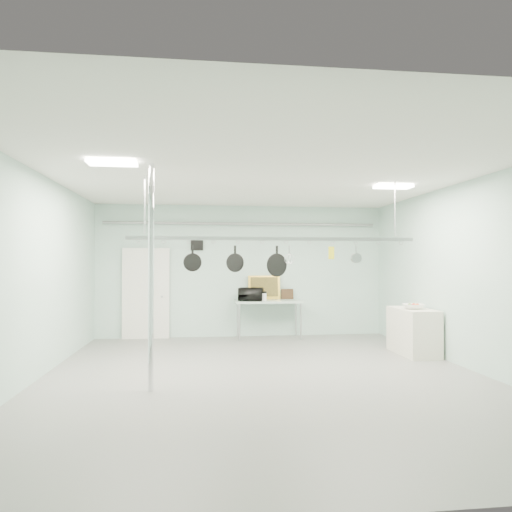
{
  "coord_description": "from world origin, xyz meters",
  "views": [
    {
      "loc": [
        -1.0,
        -7.15,
        1.8
      ],
      "look_at": [
        -0.02,
        1.0,
        1.92
      ],
      "focal_mm": 32.0,
      "sensor_mm": 36.0,
      "label": 1
    }
  ],
  "objects": [
    {
      "name": "floor",
      "position": [
        0.0,
        0.0,
        0.0
      ],
      "size": [
        8.0,
        8.0,
        0.0
      ],
      "primitive_type": "plane",
      "color": "gray",
      "rests_on": "ground"
    },
    {
      "name": "ceiling",
      "position": [
        0.0,
        0.0,
        3.19
      ],
      "size": [
        7.0,
        8.0,
        0.02
      ],
      "primitive_type": "cube",
      "color": "silver",
      "rests_on": "back_wall"
    },
    {
      "name": "back_wall",
      "position": [
        0.0,
        3.99,
        1.6
      ],
      "size": [
        7.0,
        0.02,
        3.2
      ],
      "primitive_type": "cube",
      "color": "silver",
      "rests_on": "floor"
    },
    {
      "name": "right_wall",
      "position": [
        3.49,
        0.0,
        1.6
      ],
      "size": [
        0.02,
        8.0,
        3.2
      ],
      "primitive_type": "cube",
      "color": "silver",
      "rests_on": "floor"
    },
    {
      "name": "door",
      "position": [
        -2.3,
        3.94,
        1.05
      ],
      "size": [
        1.1,
        0.1,
        2.2
      ],
      "primitive_type": "cube",
      "color": "silver",
      "rests_on": "floor"
    },
    {
      "name": "wall_vent",
      "position": [
        -1.1,
        3.97,
        2.25
      ],
      "size": [
        0.3,
        0.04,
        0.3
      ],
      "primitive_type": "cube",
      "color": "black",
      "rests_on": "back_wall"
    },
    {
      "name": "conduit_pipe",
      "position": [
        0.0,
        3.9,
        2.75
      ],
      "size": [
        6.6,
        0.07,
        0.07
      ],
      "primitive_type": "cylinder",
      "rotation": [
        0.0,
        1.57,
        0.0
      ],
      "color": "gray",
      "rests_on": "back_wall"
    },
    {
      "name": "chrome_pole",
      "position": [
        -1.7,
        -0.6,
        1.6
      ],
      "size": [
        0.08,
        0.08,
        3.2
      ],
      "primitive_type": "cylinder",
      "color": "silver",
      "rests_on": "floor"
    },
    {
      "name": "prep_table",
      "position": [
        0.6,
        3.6,
        0.83
      ],
      "size": [
        1.6,
        0.7,
        0.91
      ],
      "color": "#A8C5B6",
      "rests_on": "floor"
    },
    {
      "name": "side_cabinet",
      "position": [
        3.15,
        1.4,
        0.45
      ],
      "size": [
        0.6,
        1.2,
        0.9
      ],
      "primitive_type": "cube",
      "color": "silver",
      "rests_on": "floor"
    },
    {
      "name": "pot_rack",
      "position": [
        0.2,
        0.3,
        2.23
      ],
      "size": [
        4.8,
        0.06,
        1.0
      ],
      "color": "#B7B7BC",
      "rests_on": "ceiling"
    },
    {
      "name": "light_panel_left",
      "position": [
        -2.2,
        -0.8,
        3.16
      ],
      "size": [
        0.65,
        0.3,
        0.05
      ],
      "primitive_type": "cube",
      "color": "white",
      "rests_on": "ceiling"
    },
    {
      "name": "light_panel_right",
      "position": [
        2.4,
        0.6,
        3.16
      ],
      "size": [
        0.65,
        0.3,
        0.05
      ],
      "primitive_type": "cube",
      "color": "white",
      "rests_on": "ceiling"
    },
    {
      "name": "microwave",
      "position": [
        0.17,
        3.49,
        1.06
      ],
      "size": [
        0.63,
        0.51,
        0.31
      ],
      "primitive_type": "imported",
      "rotation": [
        0.0,
        0.0,
        2.87
      ],
      "color": "black",
      "rests_on": "prep_table"
    },
    {
      "name": "coffee_canister",
      "position": [
        0.45,
        3.46,
        1.0
      ],
      "size": [
        0.16,
        0.16,
        0.18
      ],
      "primitive_type": "cylinder",
      "rotation": [
        0.0,
        0.0,
        0.09
      ],
      "color": "white",
      "rests_on": "prep_table"
    },
    {
      "name": "painting_large",
      "position": [
        0.53,
        3.9,
        1.2
      ],
      "size": [
        0.78,
        0.15,
        0.58
      ],
      "primitive_type": "cube",
      "rotation": [
        -0.14,
        0.0,
        -0.02
      ],
      "color": "gold",
      "rests_on": "prep_table"
    },
    {
      "name": "painting_small",
      "position": [
        1.11,
        3.9,
        1.03
      ],
      "size": [
        0.3,
        0.08,
        0.25
      ],
      "primitive_type": "cube",
      "rotation": [
        -0.17,
        0.0,
        0.0
      ],
      "color": "#362313",
      "rests_on": "prep_table"
    },
    {
      "name": "fruit_bowl",
      "position": [
        3.1,
        1.29,
        0.95
      ],
      "size": [
        0.49,
        0.49,
        0.1
      ],
      "primitive_type": "imported",
      "rotation": [
        0.0,
        0.0,
        -0.21
      ],
      "color": "silver",
      "rests_on": "side_cabinet"
    },
    {
      "name": "skillet_left",
      "position": [
        -1.14,
        0.3,
        1.89
      ],
      "size": [
        0.3,
        0.11,
        0.4
      ],
      "primitive_type": null,
      "rotation": [
        0.0,
        0.0,
        0.17
      ],
      "color": "black",
      "rests_on": "pot_rack"
    },
    {
      "name": "skillet_mid",
      "position": [
        -0.45,
        0.3,
        1.87
      ],
      "size": [
        0.3,
        0.19,
        0.43
      ],
      "primitive_type": null,
      "rotation": [
        0.0,
        0.0,
        -0.45
      ],
      "color": "black",
      "rests_on": "pot_rack"
    },
    {
      "name": "skillet_right",
      "position": [
        0.25,
        0.3,
        1.83
      ],
      "size": [
        0.38,
        0.2,
        0.51
      ],
      "primitive_type": null,
      "rotation": [
        0.0,
        0.0,
        0.39
      ],
      "color": "black",
      "rests_on": "pot_rack"
    },
    {
      "name": "whisk",
      "position": [
        0.46,
        0.3,
        1.93
      ],
      "size": [
        0.2,
        0.2,
        0.3
      ],
      "primitive_type": null,
      "rotation": [
        0.0,
        0.0,
        -0.23
      ],
      "color": "#A7A7AB",
      "rests_on": "pot_rack"
    },
    {
      "name": "grater",
      "position": [
        1.17,
        0.3,
        1.97
      ],
      "size": [
        0.09,
        0.06,
        0.23
      ],
      "primitive_type": null,
      "rotation": [
        0.0,
        0.0,
        0.43
      ],
      "color": "#BEC317",
      "rests_on": "pot_rack"
    },
    {
      "name": "saucepan",
      "position": [
        1.61,
        0.3,
        1.94
      ],
      "size": [
        0.19,
        0.15,
        0.3
      ],
      "primitive_type": null,
      "rotation": [
        0.0,
        0.0,
        0.33
      ],
      "color": "#A6A6AA",
      "rests_on": "pot_rack"
    },
    {
      "name": "fruit_cluster",
      "position": [
        3.1,
        1.29,
        0.99
      ],
      "size": [
        0.24,
        0.24,
        0.09
      ],
      "primitive_type": null,
      "color": "#A80F17",
      "rests_on": "fruit_bowl"
    }
  ]
}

